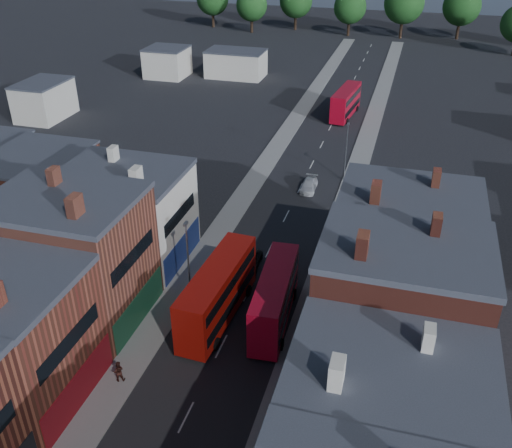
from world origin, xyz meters
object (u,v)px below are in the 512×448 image
Objects in this scene: bus_0 at (218,292)px; car_2 at (248,262)px; bus_2 at (346,102)px; bus_1 at (275,297)px; car_3 at (309,185)px; ped_1 at (118,371)px.

bus_0 is 8.77m from car_2.
bus_2 is at bearing 90.31° from bus_0.
bus_1 is at bearing 14.40° from bus_0.
car_3 is at bearing 79.19° from car_2.
bus_0 is at bearing -172.77° from bus_1.
car_2 is 2.64× the size of ped_1.
car_3 is 2.52× the size of ped_1.
ped_1 is (-7.95, -68.26, -1.61)m from bus_2.
bus_2 is 50.24m from car_2.
car_2 is at bearing 118.24° from bus_1.
car_2 is 19.87m from car_3.
car_2 is at bearing 91.29° from bus_0.
bus_2 reaches higher than ped_1.
bus_1 is 2.45× the size of car_3.
bus_1 is 6.19× the size of ped_1.
ped_1 is at bearing -109.94° from car_2.
bus_2 is at bearing 88.17° from car_3.
bus_0 reaches higher than bus_1.
car_3 is (-2.30, 27.21, -1.95)m from bus_1.
bus_1 is 14.65m from ped_1.
bus_2 is 6.27× the size of ped_1.
bus_0 is 11.01m from ped_1.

